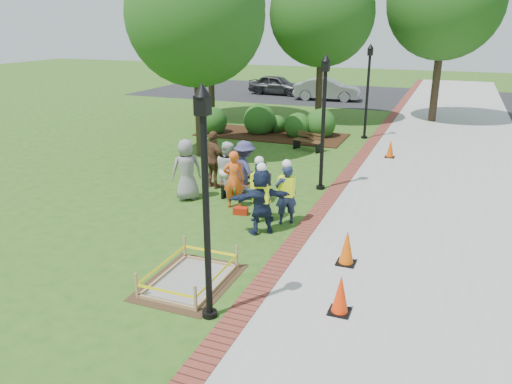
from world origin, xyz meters
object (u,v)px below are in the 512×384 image
at_px(cone_front, 340,295).
at_px(hivis_worker_a, 262,199).
at_px(lamp_near, 205,189).
at_px(hivis_worker_b, 286,192).
at_px(hivis_worker_c, 259,189).
at_px(bench_near, 245,191).
at_px(wet_concrete_pad, 190,272).

bearing_deg(cone_front, hivis_worker_a, 132.31).
height_order(cone_front, lamp_near, lamp_near).
distance_m(hivis_worker_b, hivis_worker_c, 0.74).
height_order(bench_near, cone_front, bench_near).
distance_m(cone_front, hivis_worker_c, 4.87).
bearing_deg(bench_near, hivis_worker_b, -38.14).
xyz_separation_m(bench_near, hivis_worker_c, (1.04, -1.47, 0.64)).
bearing_deg(bench_near, wet_concrete_pad, -79.70).
height_order(bench_near, hivis_worker_a, hivis_worker_a).
bearing_deg(hivis_worker_b, wet_concrete_pad, -102.23).
distance_m(hivis_worker_a, hivis_worker_b, 0.92).
xyz_separation_m(cone_front, hivis_worker_a, (-2.71, 2.98, 0.55)).
xyz_separation_m(hivis_worker_b, hivis_worker_c, (-0.74, -0.08, 0.02)).
height_order(wet_concrete_pad, lamp_near, lamp_near).
bearing_deg(hivis_worker_b, hivis_worker_a, -114.12).
relative_size(bench_near, hivis_worker_a, 0.83).
bearing_deg(wet_concrete_pad, cone_front, -0.01).
relative_size(bench_near, hivis_worker_b, 0.87).
bearing_deg(cone_front, hivis_worker_b, 121.48).
bearing_deg(lamp_near, hivis_worker_a, 97.25).
bearing_deg(lamp_near, hivis_worker_b, 91.54).
height_order(hivis_worker_a, hivis_worker_c, hivis_worker_a).
distance_m(cone_front, hivis_worker_a, 4.07).
relative_size(wet_concrete_pad, cone_front, 2.89).
bearing_deg(bench_near, lamp_near, -72.92).
height_order(bench_near, lamp_near, lamp_near).
height_order(lamp_near, hivis_worker_b, lamp_near).
height_order(wet_concrete_pad, hivis_worker_b, hivis_worker_b).
xyz_separation_m(hivis_worker_a, hivis_worker_c, (-0.36, 0.76, -0.03)).
bearing_deg(cone_front, hivis_worker_c, 129.42).
relative_size(wet_concrete_pad, hivis_worker_a, 1.23).
distance_m(wet_concrete_pad, hivis_worker_a, 3.09).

